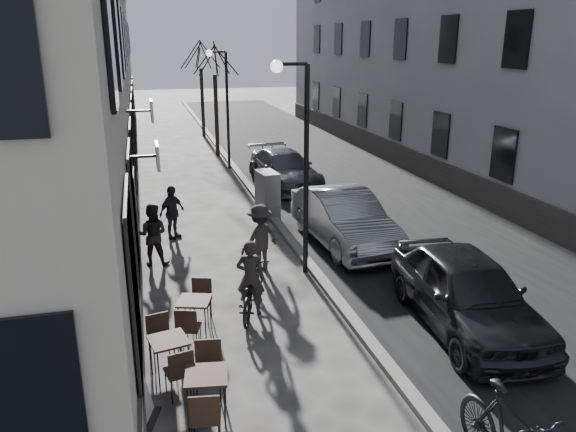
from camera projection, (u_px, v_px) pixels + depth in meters
name	position (u px, v px, depth m)	size (l,w,h in m)	color
ground	(418.00, 426.00, 8.40)	(120.00, 120.00, 0.00)	#3D3B38
road	(326.00, 173.00, 24.09)	(7.30, 60.00, 0.00)	black
kerb	(242.00, 177.00, 23.19)	(0.25, 60.00, 0.12)	slate
streetlamp_near	(299.00, 146.00, 12.94)	(0.90, 0.28, 5.09)	black
streetlamp_far	(223.00, 97.00, 24.00)	(0.90, 0.28, 5.09)	black
tree_near	(214.00, 58.00, 26.33)	(2.40, 2.40, 5.70)	black
tree_far	(200.00, 54.00, 31.86)	(2.40, 2.40, 5.70)	black
bistro_set_a	(207.00, 392.00, 8.43)	(0.72, 1.60, 0.92)	#301E15
bistro_set_b	(169.00, 355.00, 9.44)	(0.73, 1.55, 0.88)	#301E15
bistro_set_c	(195.00, 313.00, 10.86)	(0.84, 1.54, 0.88)	#301E15
sign_board	(139.00, 397.00, 8.33)	(0.56, 0.72, 1.13)	black
utility_cabinet	(267.00, 194.00, 18.06)	(0.55, 0.99, 1.49)	#57585A
bicycle	(251.00, 292.00, 11.69)	(0.66, 1.90, 1.00)	black
cyclist_rider	(251.00, 278.00, 11.60)	(0.59, 0.39, 1.63)	#272522
pedestrian_near	(153.00, 234.00, 14.18)	(0.78, 0.61, 1.61)	black
pedestrian_mid	(260.00, 238.00, 13.79)	(1.10, 0.63, 1.70)	#2A2825
pedestrian_far	(172.00, 212.00, 16.07)	(0.91, 0.38, 1.56)	black
car_near	(467.00, 292.00, 11.05)	(1.83, 4.55, 1.55)	black
car_mid	(344.00, 219.00, 15.57)	(1.61, 4.63, 1.53)	gray
car_far	(284.00, 169.00, 21.85)	(1.91, 4.71, 1.37)	#3F424B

